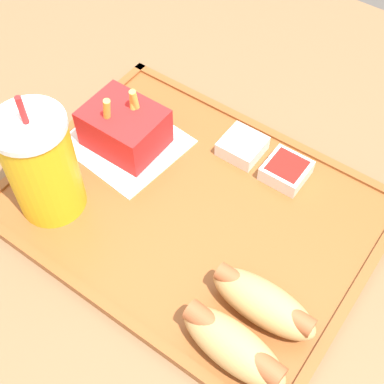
{
  "coord_description": "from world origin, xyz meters",
  "views": [
    {
      "loc": [
        -0.24,
        0.28,
        1.32
      ],
      "look_at": [
        -0.02,
        -0.03,
        0.81
      ],
      "focal_mm": 50.0,
      "sensor_mm": 36.0,
      "label": 1
    }
  ],
  "objects": [
    {
      "name": "hot_dog_far",
      "position": [
        -0.16,
        0.1,
        0.81
      ],
      "size": [
        0.12,
        0.05,
        0.05
      ],
      "color": "tan",
      "rests_on": "food_tray"
    },
    {
      "name": "food_tray",
      "position": [
        -0.02,
        -0.03,
        0.78
      ],
      "size": [
        0.44,
        0.34,
        0.01
      ],
      "color": "brown",
      "rests_on": "dining_table"
    },
    {
      "name": "fries_carton",
      "position": [
        0.12,
        -0.06,
        0.81
      ],
      "size": [
        0.1,
        0.08,
        0.09
      ],
      "color": "red",
      "rests_on": "food_tray"
    },
    {
      "name": "sauce_cup_ketchup",
      "position": [
        -0.09,
        -0.14,
        0.79
      ],
      "size": [
        0.05,
        0.05,
        0.02
      ],
      "color": "silver",
      "rests_on": "food_tray"
    },
    {
      "name": "hot_dog_near",
      "position": [
        -0.16,
        0.04,
        0.81
      ],
      "size": [
        0.12,
        0.05,
        0.05
      ],
      "color": "tan",
      "rests_on": "food_tray"
    },
    {
      "name": "soda_cup",
      "position": [
        0.13,
        0.07,
        0.85
      ],
      "size": [
        0.08,
        0.08,
        0.18
      ],
      "color": "gold",
      "rests_on": "food_tray"
    },
    {
      "name": "sauce_cup_mayo",
      "position": [
        -0.02,
        -0.14,
        0.79
      ],
      "size": [
        0.05,
        0.05,
        0.02
      ],
      "color": "silver",
      "rests_on": "food_tray"
    },
    {
      "name": "dining_table",
      "position": [
        0.0,
        0.0,
        0.39
      ],
      "size": [
        1.35,
        1.12,
        0.77
      ],
      "color": "brown",
      "rests_on": "ground_plane"
    },
    {
      "name": "paper_napkin",
      "position": [
        0.12,
        -0.06,
        0.78
      ],
      "size": [
        0.17,
        0.14,
        0.0
      ],
      "color": "white",
      "rests_on": "food_tray"
    }
  ]
}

